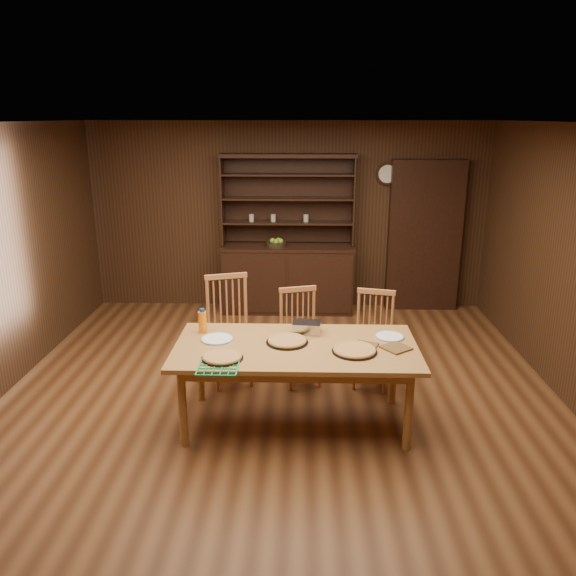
{
  "coord_description": "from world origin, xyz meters",
  "views": [
    {
      "loc": [
        0.21,
        -4.82,
        2.65
      ],
      "look_at": [
        0.07,
        0.4,
        1.05
      ],
      "focal_mm": 35.0,
      "sensor_mm": 36.0,
      "label": 1
    }
  ],
  "objects_px": {
    "chair_left": "(229,325)",
    "chair_center": "(300,333)",
    "chair_right": "(373,336)",
    "dining_table": "(296,353)",
    "juice_bottle": "(203,322)",
    "china_hutch": "(288,270)"
  },
  "relations": [
    {
      "from": "chair_left",
      "to": "chair_center",
      "type": "height_order",
      "value": "chair_left"
    },
    {
      "from": "chair_right",
      "to": "chair_center",
      "type": "bearing_deg",
      "value": -169.39
    },
    {
      "from": "dining_table",
      "to": "juice_bottle",
      "type": "bearing_deg",
      "value": 161.66
    },
    {
      "from": "china_hutch",
      "to": "juice_bottle",
      "type": "distance_m",
      "value": 2.89
    },
    {
      "from": "chair_left",
      "to": "chair_right",
      "type": "xyz_separation_m",
      "value": [
        1.47,
        -0.05,
        -0.07
      ]
    },
    {
      "from": "chair_center",
      "to": "dining_table",
      "type": "bearing_deg",
      "value": -107.92
    },
    {
      "from": "china_hutch",
      "to": "chair_left",
      "type": "height_order",
      "value": "china_hutch"
    },
    {
      "from": "juice_bottle",
      "to": "chair_left",
      "type": "bearing_deg",
      "value": 74.77
    },
    {
      "from": "chair_center",
      "to": "chair_right",
      "type": "relative_size",
      "value": 1.01
    },
    {
      "from": "dining_table",
      "to": "chair_left",
      "type": "height_order",
      "value": "chair_left"
    },
    {
      "from": "china_hutch",
      "to": "juice_bottle",
      "type": "relative_size",
      "value": 9.46
    },
    {
      "from": "chair_right",
      "to": "china_hutch",
      "type": "bearing_deg",
      "value": 126.14
    },
    {
      "from": "dining_table",
      "to": "chair_right",
      "type": "distance_m",
      "value": 1.14
    },
    {
      "from": "chair_right",
      "to": "juice_bottle",
      "type": "bearing_deg",
      "value": -148.19
    },
    {
      "from": "chair_left",
      "to": "chair_right",
      "type": "bearing_deg",
      "value": -19.25
    },
    {
      "from": "chair_right",
      "to": "juice_bottle",
      "type": "relative_size",
      "value": 4.29
    },
    {
      "from": "chair_left",
      "to": "dining_table",
      "type": "bearing_deg",
      "value": -68.56
    },
    {
      "from": "china_hutch",
      "to": "chair_left",
      "type": "xyz_separation_m",
      "value": [
        -0.54,
        -2.21,
        -0.0
      ]
    },
    {
      "from": "china_hutch",
      "to": "juice_bottle",
      "type": "xyz_separation_m",
      "value": [
        -0.7,
        -2.79,
        0.26
      ]
    },
    {
      "from": "china_hutch",
      "to": "chair_left",
      "type": "bearing_deg",
      "value": -103.76
    },
    {
      "from": "china_hutch",
      "to": "dining_table",
      "type": "distance_m",
      "value": 3.08
    },
    {
      "from": "china_hutch",
      "to": "chair_center",
      "type": "height_order",
      "value": "china_hutch"
    }
  ]
}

